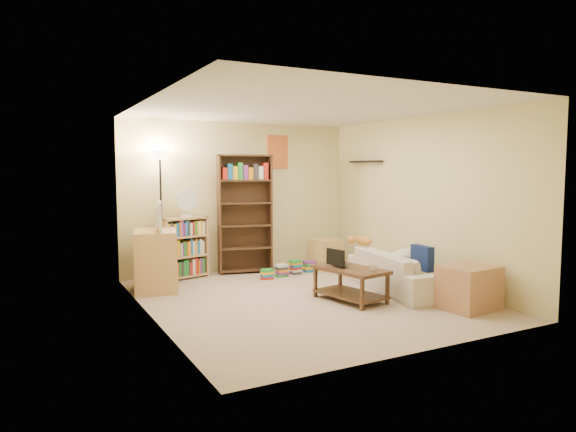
{
  "coord_description": "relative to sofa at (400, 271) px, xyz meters",
  "views": [
    {
      "loc": [
        -3.3,
        -5.83,
        1.71
      ],
      "look_at": [
        0.09,
        0.65,
        1.05
      ],
      "focal_mm": 32.0,
      "sensor_mm": 36.0,
      "label": 1
    }
  ],
  "objects": [
    {
      "name": "sofa",
      "position": [
        0.0,
        0.0,
        0.0
      ],
      "size": [
        2.16,
        1.38,
        0.56
      ],
      "primitive_type": "imported",
      "rotation": [
        0.0,
        0.0,
        1.4
      ],
      "color": "beige",
      "rests_on": "ground"
    },
    {
      "name": "navy_pillow",
      "position": [
        0.02,
        -0.42,
        0.25
      ],
      "size": [
        0.14,
        0.37,
        0.33
      ],
      "primitive_type": "cube",
      "rotation": [
        0.0,
        0.0,
        1.5
      ],
      "color": "navy",
      "rests_on": "sofa"
    },
    {
      "name": "tall_bookshelf",
      "position": [
        -1.43,
        2.22,
        0.76
      ],
      "size": [
        0.92,
        0.47,
        1.96
      ],
      "rotation": [
        0.0,
        0.0,
        -0.21
      ],
      "color": "#412619",
      "rests_on": "ground"
    },
    {
      "name": "television",
      "position": [
        -3.05,
        1.65,
        0.78
      ],
      "size": [
        0.75,
        0.41,
        0.41
      ],
      "primitive_type": "imported",
      "rotation": [
        0.0,
        0.0,
        1.33
      ],
      "color": "black",
      "rests_on": "tv_stand"
    },
    {
      "name": "mug",
      "position": [
        -0.79,
        -0.43,
        0.2
      ],
      "size": [
        0.13,
        0.13,
        0.08
      ],
      "primitive_type": "imported",
      "rotation": [
        0.0,
        0.0,
        0.22
      ],
      "color": "silver",
      "rests_on": "coffee_table"
    },
    {
      "name": "book_stacks",
      "position": [
        -0.89,
        1.67,
        -0.18
      ],
      "size": [
        1.06,
        0.36,
        0.24
      ],
      "color": "red",
      "rests_on": "ground"
    },
    {
      "name": "end_cabinet",
      "position": [
        0.11,
        -1.16,
        -0.01
      ],
      "size": [
        0.69,
        0.59,
        0.54
      ],
      "primitive_type": "cube",
      "rotation": [
        0.0,
        0.0,
        0.09
      ],
      "color": "tan",
      "rests_on": "ground"
    },
    {
      "name": "tv_remote",
      "position": [
        -0.89,
        0.21,
        0.17
      ],
      "size": [
        0.13,
        0.18,
        0.02
      ],
      "primitive_type": "cube",
      "rotation": [
        0.0,
        0.0,
        0.48
      ],
      "color": "black",
      "rests_on": "coffee_table"
    },
    {
      "name": "coffee_table",
      "position": [
        -0.94,
        -0.14,
        0.0
      ],
      "size": [
        0.71,
        1.06,
        0.43
      ],
      "rotation": [
        0.0,
        0.0,
        0.18
      ],
      "color": "#4A2D1C",
      "rests_on": "ground"
    },
    {
      "name": "laptop_screen",
      "position": [
        -1.09,
        0.0,
        0.29
      ],
      "size": [
        0.07,
        0.32,
        0.22
      ],
      "primitive_type": "cube",
      "rotation": [
        0.0,
        0.0,
        0.18
      ],
      "color": "white",
      "rests_on": "laptop"
    },
    {
      "name": "floor_lamp",
      "position": [
        -2.81,
        2.28,
        1.32
      ],
      "size": [
        0.34,
        0.34,
        2.0
      ],
      "color": "black",
      "rests_on": "ground"
    },
    {
      "name": "side_table",
      "position": [
        -0.1,
        1.83,
        -0.02
      ],
      "size": [
        0.48,
        0.48,
        0.52
      ],
      "primitive_type": "cube",
      "rotation": [
        0.0,
        0.0,
        0.06
      ],
      "color": "tan",
      "rests_on": "ground"
    },
    {
      "name": "cream_blanket",
      "position": [
        0.14,
        0.02,
        0.2
      ],
      "size": [
        0.51,
        0.37,
        0.22
      ],
      "primitive_type": "ellipsoid",
      "color": "beige",
      "rests_on": "sofa"
    },
    {
      "name": "desk_fan",
      "position": [
        -2.42,
        2.2,
        0.92
      ],
      "size": [
        0.34,
        0.19,
        0.45
      ],
      "color": "white",
      "rests_on": "short_bookshelf"
    },
    {
      "name": "tabby_cat",
      "position": [
        -0.12,
        0.76,
        0.35
      ],
      "size": [
        0.44,
        0.21,
        0.15
      ],
      "color": "orange",
      "rests_on": "sofa"
    },
    {
      "name": "room",
      "position": [
        -1.42,
        0.23,
        1.34
      ],
      "size": [
        4.5,
        4.54,
        2.52
      ],
      "color": "#C2A492",
      "rests_on": "ground"
    },
    {
      "name": "laptop",
      "position": [
        -0.95,
        0.03,
        0.17
      ],
      "size": [
        0.45,
        0.36,
        0.03
      ],
      "primitive_type": "imported",
      "rotation": [
        0.0,
        0.0,
        1.39
      ],
      "color": "black",
      "rests_on": "coffee_table"
    },
    {
      "name": "tv_stand",
      "position": [
        -3.05,
        1.65,
        0.15
      ],
      "size": [
        0.74,
        0.91,
        0.85
      ],
      "primitive_type": "cube",
      "rotation": [
        0.0,
        0.0,
        -0.24
      ],
      "color": "tan",
      "rests_on": "ground"
    },
    {
      "name": "short_bookshelf",
      "position": [
        -2.48,
        2.24,
        0.21
      ],
      "size": [
        0.81,
        0.49,
        0.97
      ],
      "rotation": [
        0.0,
        0.0,
        0.27
      ],
      "color": "tan",
      "rests_on": "ground"
    }
  ]
}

